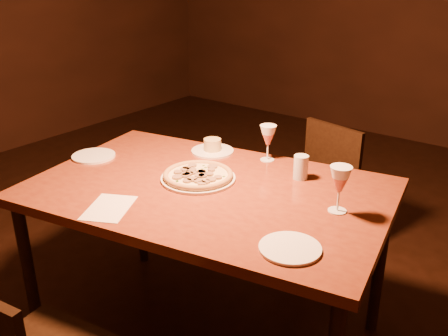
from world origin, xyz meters
The scene contains 11 objects.
floor centered at (0.00, 0.00, 0.00)m, with size 7.00×7.00×0.00m, color black.
dining_table centered at (0.18, 0.02, 0.73)m, with size 1.65×1.22×0.80m.
chair_far centered at (0.22, 0.97, 0.46)m, with size 0.47×0.47×0.82m.
pizza_plate centered at (0.09, 0.05, 0.82)m, with size 0.33×0.33×0.04m.
ramekin_saucer centered at (-0.07, 0.36, 0.82)m, with size 0.21×0.21×0.07m.
wine_glass_far centered at (0.21, 0.43, 0.89)m, with size 0.08×0.08×0.18m, color #C96353, non-canonical shape.
wine_glass_right centered at (0.71, 0.15, 0.90)m, with size 0.08×0.08×0.19m, color #C96353, non-canonical shape.
water_tumbler centered at (0.44, 0.34, 0.86)m, with size 0.06×0.06×0.11m, color silver.
side_plate_left centered at (-0.49, -0.05, 0.81)m, with size 0.21×0.21×0.01m, color white.
side_plate_near centered at (0.71, -0.20, 0.81)m, with size 0.21×0.21×0.01m, color white.
menu_card centered at (0.00, -0.37, 0.80)m, with size 0.16×0.23×0.00m, color white.
Camera 1 is at (1.41, -1.47, 1.69)m, focal length 40.00 mm.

